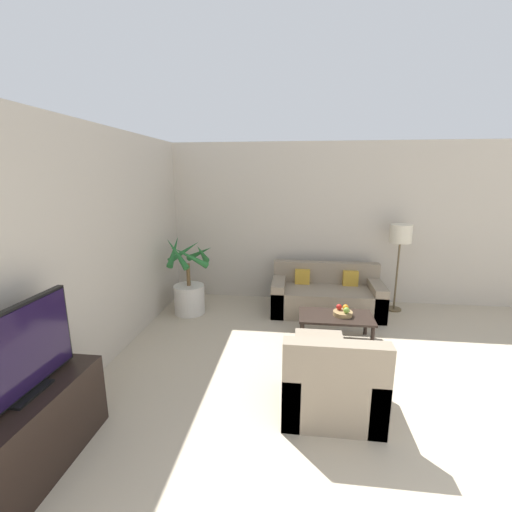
# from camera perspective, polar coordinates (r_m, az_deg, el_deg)

# --- Properties ---
(wall_back) EXTENTS (8.62, 0.06, 2.70)m
(wall_back) POSITION_cam_1_polar(r_m,az_deg,el_deg) (6.11, 19.78, 4.93)
(wall_back) COLOR #BCB2A3
(wall_back) RESTS_ON ground_plane
(wall_left) EXTENTS (0.06, 7.60, 2.70)m
(wall_left) POSITION_cam_1_polar(r_m,az_deg,el_deg) (3.69, -29.50, -1.08)
(wall_left) COLOR #BCB2A3
(wall_left) RESTS_ON ground_plane
(tv_console) EXTENTS (0.46, 1.15, 0.62)m
(tv_console) POSITION_cam_1_polar(r_m,az_deg,el_deg) (3.28, -33.08, -23.29)
(tv_console) COLOR black
(tv_console) RESTS_ON ground_plane
(television) EXTENTS (0.18, 0.97, 0.67)m
(television) POSITION_cam_1_polar(r_m,az_deg,el_deg) (2.97, -34.63, -13.07)
(television) COLOR black
(television) RESTS_ON tv_console
(potted_palm) EXTENTS (0.78, 0.79, 1.25)m
(potted_palm) POSITION_cam_1_polar(r_m,az_deg,el_deg) (5.54, -11.08, -5.26)
(potted_palm) COLOR beige
(potted_palm) RESTS_ON ground_plane
(sofa_loveseat) EXTENTS (1.72, 0.82, 0.76)m
(sofa_loveseat) POSITION_cam_1_polar(r_m,az_deg,el_deg) (5.65, 11.62, -6.57)
(sofa_loveseat) COLOR gray
(sofa_loveseat) RESTS_ON ground_plane
(floor_lamp) EXTENTS (0.33, 0.33, 1.41)m
(floor_lamp) POSITION_cam_1_polar(r_m,az_deg,el_deg) (5.82, 22.93, 2.76)
(floor_lamp) COLOR brown
(floor_lamp) RESTS_ON ground_plane
(coffee_table) EXTENTS (0.97, 0.53, 0.35)m
(coffee_table) POSITION_cam_1_polar(r_m,az_deg,el_deg) (4.73, 13.14, -10.13)
(coffee_table) COLOR black
(coffee_table) RESTS_ON ground_plane
(fruit_bowl) EXTENTS (0.25, 0.25, 0.05)m
(fruit_bowl) POSITION_cam_1_polar(r_m,az_deg,el_deg) (4.73, 14.27, -9.24)
(fruit_bowl) COLOR #997A4C
(fruit_bowl) RESTS_ON coffee_table
(apple_red) EXTENTS (0.08, 0.08, 0.08)m
(apple_red) POSITION_cam_1_polar(r_m,az_deg,el_deg) (4.75, 13.68, -8.25)
(apple_red) COLOR red
(apple_red) RESTS_ON fruit_bowl
(apple_green) EXTENTS (0.08, 0.08, 0.08)m
(apple_green) POSITION_cam_1_polar(r_m,az_deg,el_deg) (4.66, 14.83, -8.74)
(apple_green) COLOR olive
(apple_green) RESTS_ON fruit_bowl
(orange_fruit) EXTENTS (0.08, 0.08, 0.08)m
(orange_fruit) POSITION_cam_1_polar(r_m,az_deg,el_deg) (4.76, 14.71, -8.28)
(orange_fruit) COLOR orange
(orange_fruit) RESTS_ON fruit_bowl
(armchair) EXTENTS (0.88, 0.76, 0.84)m
(armchair) POSITION_cam_1_polar(r_m,az_deg,el_deg) (3.44, 12.40, -20.37)
(armchair) COLOR gray
(armchair) RESTS_ON ground_plane
(ottoman) EXTENTS (0.54, 0.45, 0.36)m
(ottoman) POSITION_cam_1_polar(r_m,az_deg,el_deg) (4.14, 10.40, -15.48)
(ottoman) COLOR gray
(ottoman) RESTS_ON ground_plane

